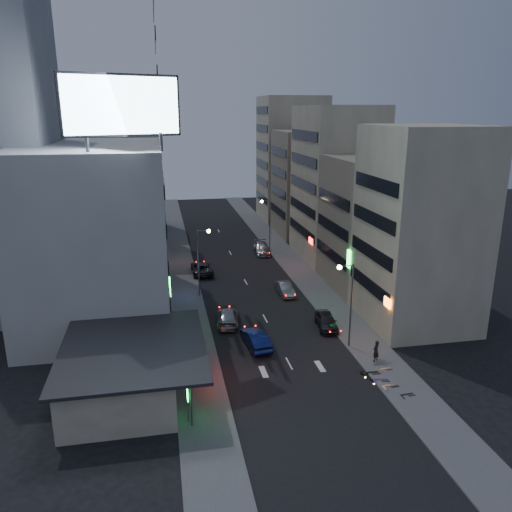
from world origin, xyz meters
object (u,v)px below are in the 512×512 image
object	(u,v)px
parked_car_right_far	(262,248)
road_car_blue	(256,339)
parked_car_left	(202,268)
scooter_blue	(388,373)
parked_car_right_mid	(285,289)
person	(376,351)
scooter_silver_a	(396,377)
parked_car_right_near	(326,321)
scooter_silver_b	(391,362)
road_car_silver	(228,317)
scooter_black_b	(379,365)
scooter_black_a	(413,387)

from	to	relation	value
parked_car_right_far	road_car_blue	xyz separation A→B (m)	(-7.07, -31.13, -0.00)
parked_car_left	scooter_blue	size ratio (longest dim) A/B	3.15
parked_car_right_mid	person	bearing A→B (deg)	-80.18
scooter_silver_a	scooter_blue	world-z (taller)	scooter_silver_a
scooter_blue	parked_car_right_near	bearing A→B (deg)	19.05
scooter_silver_a	scooter_silver_b	bearing A→B (deg)	-21.91
parked_car_right_near	road_car_silver	xyz separation A→B (m)	(-9.69, 2.89, -0.02)
parked_car_left	scooter_silver_b	world-z (taller)	parked_car_left
parked_car_right_far	scooter_blue	size ratio (longest dim) A/B	3.07
road_car_blue	scooter_blue	distance (m)	12.43
parked_car_right_far	road_car_blue	bearing A→B (deg)	-98.33
parked_car_right_near	scooter_black_b	xyz separation A→B (m)	(1.41, -9.44, -0.05)
parked_car_left	scooter_silver_b	bearing A→B (deg)	114.21
parked_car_right_near	parked_car_left	world-z (taller)	parked_car_left
road_car_blue	scooter_black_b	distance (m)	11.41
parked_car_right_far	scooter_silver_a	distance (m)	40.00
parked_car_right_near	road_car_blue	world-z (taller)	road_car_blue
road_car_silver	scooter_silver_a	xyz separation A→B (m)	(11.65, -14.48, -0.06)
parked_car_right_near	scooter_blue	xyz separation A→B (m)	(1.67, -10.78, -0.10)
scooter_black_a	scooter_blue	distance (m)	2.50
road_car_blue	scooter_silver_b	bearing A→B (deg)	142.41
parked_car_right_near	road_car_silver	world-z (taller)	parked_car_right_near
scooter_blue	scooter_black_a	bearing A→B (deg)	-147.15
road_car_silver	scooter_blue	bearing A→B (deg)	138.31
person	scooter_black_b	bearing A→B (deg)	41.46
road_car_blue	scooter_black_a	world-z (taller)	road_car_blue
parked_car_right_mid	scooter_blue	world-z (taller)	parked_car_right_mid
parked_car_left	scooter_silver_a	xyz separation A→B (m)	(12.79, -31.67, -0.10)
parked_car_left	scooter_silver_a	world-z (taller)	parked_car_left
parked_car_left	scooter_black_b	bearing A→B (deg)	111.81
parked_car_right_mid	person	distance (m)	18.27
parked_car_right_mid	scooter_silver_a	bearing A→B (deg)	-82.06
scooter_black_a	scooter_silver_a	size ratio (longest dim) A/B	0.88
parked_car_right_near	road_car_silver	distance (m)	10.11
scooter_silver_b	scooter_blue	bearing A→B (deg)	148.63
parked_car_right_mid	parked_car_left	distance (m)	13.46
parked_car_right_mid	parked_car_left	xyz separation A→B (m)	(-9.10, 9.92, 0.08)
person	scooter_blue	world-z (taller)	person
scooter_black_b	scooter_silver_a	bearing A→B (deg)	-164.58
road_car_silver	scooter_black_b	bearing A→B (deg)	140.59
road_car_blue	road_car_silver	bearing A→B (deg)	-79.35
parked_car_right_far	road_car_silver	bearing A→B (deg)	-104.80
scooter_silver_a	scooter_blue	xyz separation A→B (m)	(-0.29, 0.81, -0.02)
scooter_silver_b	scooter_black_a	bearing A→B (deg)	178.77
parked_car_right_far	scooter_black_a	size ratio (longest dim) A/B	3.34
road_car_blue	parked_car_right_far	bearing A→B (deg)	-109.84
parked_car_right_mid	scooter_black_a	bearing A→B (deg)	-81.06
scooter_silver_a	scooter_blue	distance (m)	0.86
scooter_silver_b	road_car_blue	bearing A→B (deg)	59.47
person	scooter_silver_b	world-z (taller)	person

